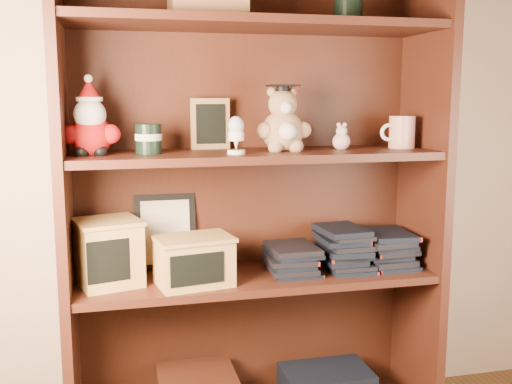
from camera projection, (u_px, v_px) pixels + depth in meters
bookcase at (252, 202)px, 1.96m from camera, size 1.20×0.35×1.60m
shelf_lower at (256, 277)px, 1.95m from camera, size 1.14×0.33×0.02m
shelf_upper at (256, 155)px, 1.89m from camera, size 1.14×0.33×0.02m
santa_plush at (90, 125)px, 1.75m from camera, size 0.17×0.12×0.24m
teachers_tin at (149, 139)px, 1.80m from camera, size 0.08×0.08×0.09m
chalkboard_plaque at (210, 125)px, 1.95m from camera, size 0.13×0.07×0.16m
egg_cup at (236, 134)px, 1.78m from camera, size 0.05×0.05×0.11m
grad_teddy_bear at (283, 125)px, 1.88m from camera, size 0.18×0.15×0.21m
pink_figurine at (341, 139)px, 1.94m from camera, size 0.06×0.06×0.09m
teacher_mug at (401, 132)px, 1.99m from camera, size 0.12×0.09×0.11m
certificate_frame at (166, 231)px, 2.00m from camera, size 0.20×0.05×0.25m
treats_box at (109, 252)px, 1.82m from camera, size 0.23×0.23×0.20m
pencils_box at (194, 260)px, 1.82m from camera, size 0.25×0.20×0.15m
book_stack_left at (290, 257)px, 1.97m from camera, size 0.14×0.20×0.10m
book_stack_mid at (343, 247)px, 2.00m from camera, size 0.14×0.20×0.14m
book_stack_right at (385, 249)px, 2.04m from camera, size 0.14×0.20×0.11m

